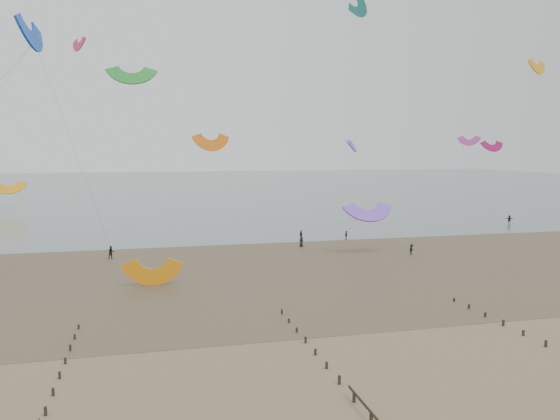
% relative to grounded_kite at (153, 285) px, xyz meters
% --- Properties ---
extents(ground, '(500.00, 500.00, 0.00)m').
position_rel_grounded_kite_xyz_m(ground, '(7.66, -26.10, 0.00)').
color(ground, brown).
rests_on(ground, ground).
extents(sea_and_shore, '(500.00, 665.00, 0.03)m').
position_rel_grounded_kite_xyz_m(sea_and_shore, '(3.58, 8.30, 0.01)').
color(sea_and_shore, '#475654').
rests_on(sea_and_shore, ground).
extents(kitesurfers, '(122.09, 28.07, 1.87)m').
position_rel_grounded_kite_xyz_m(kitesurfers, '(35.52, 23.64, 0.86)').
color(kitesurfers, black).
rests_on(kitesurfers, ground).
extents(grounded_kite, '(6.22, 5.09, 3.18)m').
position_rel_grounded_kite_xyz_m(grounded_kite, '(0.00, 0.00, 0.00)').
color(grounded_kite, orange).
rests_on(grounded_kite, ground).
extents(kites_airborne, '(211.84, 106.77, 44.66)m').
position_rel_grounded_kite_xyz_m(kites_airborne, '(-1.83, 65.86, 22.25)').
color(kites_airborne, blue).
rests_on(kites_airborne, ground).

